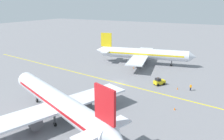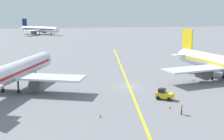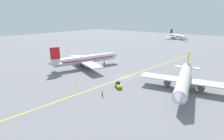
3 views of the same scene
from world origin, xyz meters
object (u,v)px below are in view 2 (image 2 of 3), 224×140
object	(u,v)px
airplane_adjacent_stand	(223,64)
ground_crew_worker	(182,109)
airplane_distant_taxiing	(39,29)
traffic_cone_by_wingtip	(100,116)
traffic_cone_near_nose	(170,107)
airplane_at_gate	(14,72)
baggage_tug_white	(164,95)
traffic_cone_mid_apron	(193,80)

from	to	relation	value
airplane_adjacent_stand	ground_crew_worker	bearing A→B (deg)	-132.01
airplane_distant_taxiing	traffic_cone_by_wingtip	world-z (taller)	airplane_distant_taxiing
ground_crew_worker	traffic_cone_near_nose	size ratio (longest dim) A/B	3.05
ground_crew_worker	traffic_cone_near_nose	distance (m)	3.17
airplane_at_gate	traffic_cone_by_wingtip	bearing A→B (deg)	-51.07
ground_crew_worker	baggage_tug_white	bearing A→B (deg)	89.48
airplane_at_gate	airplane_distant_taxiing	distance (m)	134.36
ground_crew_worker	traffic_cone_mid_apron	xyz separation A→B (m)	(11.10, 20.19, -0.63)
airplane_at_gate	traffic_cone_near_nose	world-z (taller)	airplane_at_gate
traffic_cone_near_nose	traffic_cone_by_wingtip	bearing A→B (deg)	-169.67
airplane_adjacent_stand	traffic_cone_mid_apron	world-z (taller)	airplane_adjacent_stand
ground_crew_worker	airplane_adjacent_stand	bearing A→B (deg)	47.99
traffic_cone_by_wingtip	baggage_tug_white	bearing A→B (deg)	29.92
traffic_cone_near_nose	traffic_cone_by_wingtip	xyz separation A→B (m)	(-11.59, -2.11, 0.00)
airplane_adjacent_stand	baggage_tug_white	world-z (taller)	airplane_adjacent_stand
traffic_cone_near_nose	baggage_tug_white	bearing A→B (deg)	80.98
airplane_at_gate	traffic_cone_near_nose	bearing A→B (deg)	-31.17
airplane_distant_taxiing	ground_crew_worker	distance (m)	155.75
traffic_cone_near_nose	traffic_cone_mid_apron	world-z (taller)	same
traffic_cone_near_nose	airplane_at_gate	bearing A→B (deg)	148.83
airplane_at_gate	baggage_tug_white	bearing A→B (deg)	-21.79
baggage_tug_white	airplane_at_gate	bearing A→B (deg)	158.21
airplane_adjacent_stand	ground_crew_worker	distance (m)	26.59
airplane_adjacent_stand	traffic_cone_by_wingtip	distance (m)	35.55
airplane_adjacent_stand	traffic_cone_near_nose	size ratio (longest dim) A/B	64.15
airplane_distant_taxiing	ground_crew_worker	size ratio (longest dim) A/B	15.68
ground_crew_worker	traffic_cone_by_wingtip	world-z (taller)	ground_crew_worker
traffic_cone_near_nose	traffic_cone_mid_apron	bearing A→B (deg)	55.44
airplane_at_gate	airplane_distant_taxiing	xyz separation A→B (m)	(-1.89, 134.34, -0.37)
baggage_tug_white	traffic_cone_by_wingtip	bearing A→B (deg)	-150.08
airplane_at_gate	airplane_adjacent_stand	xyz separation A→B (m)	(44.42, 0.91, 0.00)
airplane_at_gate	airplane_distant_taxiing	bearing A→B (deg)	90.81
airplane_adjacent_stand	traffic_cone_near_nose	bearing A→B (deg)	-137.92
airplane_at_gate	ground_crew_worker	size ratio (longest dim) A/B	20.46
airplane_at_gate	baggage_tug_white	size ratio (longest dim) A/B	10.37
airplane_adjacent_stand	airplane_distant_taxiing	bearing A→B (deg)	109.14
airplane_distant_taxiing	baggage_tug_white	xyz separation A→B (m)	(28.68, -145.05, -2.44)
airplane_distant_taxiing	traffic_cone_near_nose	world-z (taller)	airplane_distant_taxiing
traffic_cone_near_nose	traffic_cone_mid_apron	distance (m)	20.85
airplane_at_gate	traffic_cone_by_wingtip	world-z (taller)	airplane_at_gate
airplane_distant_taxiing	airplane_adjacent_stand	bearing A→B (deg)	-70.86
airplane_at_gate	ground_crew_worker	bearing A→B (deg)	-35.05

